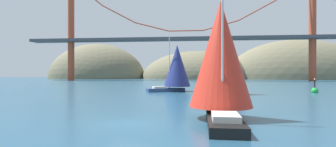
# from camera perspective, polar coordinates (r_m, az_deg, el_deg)

# --- Properties ---
(ground_plane) EXTENTS (360.00, 360.00, 0.00)m
(ground_plane) POSITION_cam_1_polar(r_m,az_deg,el_deg) (17.64, -9.06, -10.73)
(ground_plane) COLOR navy
(headland_left) EXTENTS (57.91, 44.00, 41.36)m
(headland_left) POSITION_cam_1_polar(r_m,az_deg,el_deg) (163.02, -15.21, -1.05)
(headland_left) COLOR #6B664C
(headland_left) RESTS_ON ground_plane
(headland_center) EXTENTS (64.23, 44.00, 31.80)m
(headland_center) POSITION_cam_1_polar(r_m,az_deg,el_deg) (151.75, 6.39, -1.13)
(headland_center) COLOR #6B664C
(headland_center) RESTS_ON ground_plane
(headland_right) EXTENTS (78.23, 44.00, 43.67)m
(headland_right) POSITION_cam_1_polar(r_m,az_deg,el_deg) (161.56, 26.30, -1.07)
(headland_right) COLOR #6B664C
(headland_right) RESTS_ON ground_plane
(suspension_bridge) EXTENTS (138.56, 6.00, 44.89)m
(suspension_bridge) POSITION_cam_1_polar(r_m,az_deg,el_deg) (113.02, 3.89, 8.55)
(suspension_bridge) COLOR #A34228
(suspension_bridge) RESTS_ON ground_plane
(sailboat_crimson_sail) EXTENTS (5.88, 8.49, 9.67)m
(sailboat_crimson_sail) POSITION_cam_1_polar(r_m,az_deg,el_deg) (41.90, 13.39, 1.80)
(sailboat_crimson_sail) COLOR #191E4C
(sailboat_crimson_sail) RESTS_ON ground_plane
(sailboat_navy_sail) EXTENTS (8.60, 6.45, 9.81)m
(sailboat_navy_sail) POSITION_cam_1_polar(r_m,az_deg,el_deg) (47.08, 1.87, 1.49)
(sailboat_navy_sail) COLOR navy
(sailboat_navy_sail) RESTS_ON ground_plane
(sailboat_green_sail) EXTENTS (6.09, 9.93, 10.99)m
(sailboat_green_sail) POSITION_cam_1_polar(r_m,az_deg,el_deg) (73.42, 8.80, 1.68)
(sailboat_green_sail) COLOR navy
(sailboat_green_sail) RESTS_ON ground_plane
(sailboat_scarlet_sail) EXTENTS (4.61, 8.46, 9.09)m
(sailboat_scarlet_sail) POSITION_cam_1_polar(r_m,az_deg,el_deg) (19.25, 11.42, 3.54)
(sailboat_scarlet_sail) COLOR black
(sailboat_scarlet_sail) RESTS_ON ground_plane
(channel_buoy) EXTENTS (1.10, 1.10, 2.64)m
(channel_buoy) POSITION_cam_1_polar(r_m,az_deg,el_deg) (50.47, 29.29, -3.24)
(channel_buoy) COLOR green
(channel_buoy) RESTS_ON ground_plane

